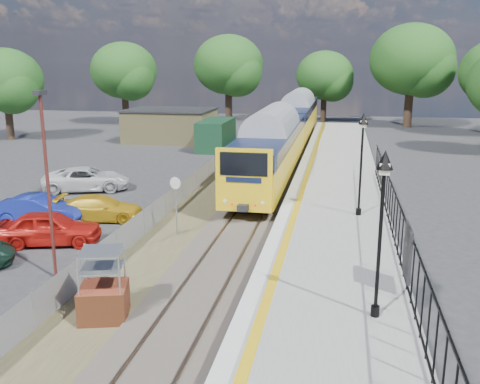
% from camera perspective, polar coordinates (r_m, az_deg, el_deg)
% --- Properties ---
extents(ground, '(120.00, 120.00, 0.00)m').
position_cam_1_polar(ground, '(19.93, -2.79, -8.90)').
color(ground, '#2D2D30').
rests_on(ground, ground).
extents(track_bed, '(5.90, 80.00, 0.29)m').
position_cam_1_polar(track_bed, '(28.96, 0.76, -1.37)').
color(track_bed, '#473F38').
rests_on(track_bed, ground).
extents(platform, '(5.00, 70.00, 0.90)m').
position_cam_1_polar(platform, '(26.85, 10.00, -2.02)').
color(platform, gray).
rests_on(platform, ground).
extents(platform_edge, '(0.90, 70.00, 0.01)m').
position_cam_1_polar(platform_edge, '(26.82, 5.64, -0.89)').
color(platform_edge, silver).
rests_on(platform_edge, platform).
extents(victorian_lamp_south, '(0.44, 0.44, 4.60)m').
position_cam_1_polar(victorian_lamp_south, '(14.31, 14.98, -0.41)').
color(victorian_lamp_south, black).
rests_on(victorian_lamp_south, platform).
extents(victorian_lamp_north, '(0.44, 0.44, 4.60)m').
position_cam_1_polar(victorian_lamp_north, '(24.11, 12.92, 5.39)').
color(victorian_lamp_north, black).
rests_on(victorian_lamp_north, platform).
extents(palisade_fence, '(0.12, 26.00, 2.00)m').
position_cam_1_polar(palisade_fence, '(21.04, 16.28, -2.91)').
color(palisade_fence, black).
rests_on(palisade_fence, platform).
extents(wire_fence, '(0.06, 52.00, 1.20)m').
position_cam_1_polar(wire_fence, '(31.86, -5.12, 0.93)').
color(wire_fence, '#999EA3').
rests_on(wire_fence, ground).
extents(outbuilding, '(10.80, 10.10, 3.12)m').
position_cam_1_polar(outbuilding, '(51.75, -6.54, 6.93)').
color(outbuilding, '#968854').
rests_on(outbuilding, ground).
extents(tree_line, '(56.80, 43.80, 11.88)m').
position_cam_1_polar(tree_line, '(59.93, 8.12, 12.70)').
color(tree_line, '#332319').
rests_on(tree_line, ground).
extents(train, '(2.82, 40.83, 3.51)m').
position_cam_1_polar(train, '(44.91, 5.14, 6.97)').
color(train, yellow).
rests_on(train, ground).
extents(brick_plinth, '(1.72, 1.72, 2.25)m').
position_cam_1_polar(brick_plinth, '(16.90, -14.40, -9.68)').
color(brick_plinth, brown).
rests_on(brick_plinth, ground).
extents(speed_sign, '(0.53, 0.19, 2.72)m').
position_cam_1_polar(speed_sign, '(23.90, -6.87, -0.45)').
color(speed_sign, '#999EA3').
rests_on(speed_sign, ground).
extents(carpark_lamp, '(0.25, 0.50, 6.73)m').
position_cam_1_polar(carpark_lamp, '(19.75, -19.90, 1.78)').
color(carpark_lamp, '#501F1A').
rests_on(carpark_lamp, ground).
extents(car_red, '(4.59, 2.76, 1.46)m').
position_cam_1_polar(car_red, '(24.33, -19.63, -3.62)').
color(car_red, red).
rests_on(car_red, ground).
extents(car_blue, '(4.30, 1.62, 1.40)m').
position_cam_1_polar(car_blue, '(27.58, -20.66, -1.76)').
color(car_blue, navy).
rests_on(car_blue, ground).
extents(car_yellow, '(4.45, 2.32, 1.23)m').
position_cam_1_polar(car_yellow, '(27.26, -14.64, -1.66)').
color(car_yellow, gold).
rests_on(car_yellow, ground).
extents(car_white, '(5.62, 3.94, 1.42)m').
position_cam_1_polar(car_white, '(33.68, -16.04, 1.34)').
color(car_white, silver).
rests_on(car_white, ground).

